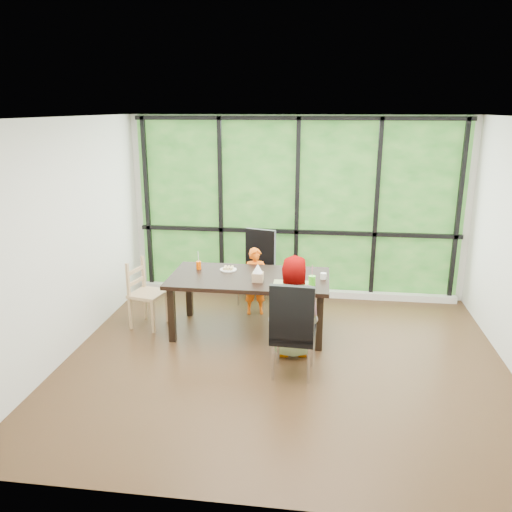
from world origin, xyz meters
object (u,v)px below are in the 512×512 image
child_toddler (256,281)px  white_mug (323,276)px  dining_table (249,304)px  chair_interior_leather (294,328)px  orange_cup (199,265)px  green_cup (312,281)px  plate_far (228,270)px  chair_end_beech (148,294)px  child_older (293,307)px  tissue_box (258,277)px  plate_near (294,284)px  chair_window_leather (255,268)px

child_toddler → white_mug: size_ratio=12.47×
dining_table → chair_interior_leather: bearing=-58.4°
orange_cup → chair_interior_leather: bearing=-42.8°
child_toddler → green_cup: (0.79, -0.90, 0.34)m
plate_far → orange_cup: orange_cup is taller
chair_end_beech → child_older: 2.02m
white_mug → tissue_box: 0.82m
child_older → tissue_box: 0.65m
plate_far → green_cup: bearing=-24.4°
chair_interior_leather → child_older: bearing=-82.3°
plate_near → orange_cup: (-1.28, 0.45, 0.05)m
child_toddler → orange_cup: (-0.70, -0.41, 0.33)m
chair_interior_leather → plate_far: (-0.93, 1.24, 0.22)m
chair_interior_leather → white_mug: bearing=-102.9°
chair_end_beech → orange_cup: (0.64, 0.21, 0.35)m
chair_window_leather → plate_far: 0.85m
chair_end_beech → plate_far: bearing=-65.4°
chair_interior_leather → chair_end_beech: bearing=-24.3°
chair_end_beech → orange_cup: size_ratio=8.61×
chair_interior_leather → tissue_box: 1.02m
dining_table → plate_far: bearing=144.8°
child_older → orange_cup: child_older is taller
chair_end_beech → tissue_box: bearing=-84.0°
plate_near → tissue_box: size_ratio=1.58×
plate_far → green_cup: size_ratio=1.62×
plate_far → tissue_box: tissue_box is taller
chair_interior_leather → orange_cup: bearing=-39.8°
orange_cup → tissue_box: bearing=-24.9°
child_older → white_mug: 0.71m
plate_near → child_older: bearing=-88.1°
child_toddler → white_mug: 1.15m
chair_interior_leather → plate_near: chair_interior_leather is taller
chair_interior_leather → child_older: 0.45m
dining_table → chair_interior_leather: size_ratio=1.85×
chair_end_beech → white_mug: bearing=-76.7°
plate_near → child_toddler: bearing=124.1°
chair_end_beech → chair_interior_leather: bearing=-104.7°
white_mug → child_older: bearing=-119.1°
plate_far → white_mug: (1.23, -0.19, 0.03)m
chair_window_leather → plate_near: bearing=-47.1°
child_older → green_cup: bearing=-132.1°
dining_table → orange_cup: orange_cup is taller
white_mug → chair_interior_leather: bearing=-106.0°
chair_interior_leather → plate_far: 1.57m
chair_interior_leather → child_older: size_ratio=0.90×
white_mug → orange_cup: bearing=173.3°
chair_window_leather → chair_end_beech: 1.63m
orange_cup → white_mug: orange_cup is taller
chair_window_leather → green_cup: 1.57m
chair_end_beech → tissue_box: (1.47, -0.17, 0.36)m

